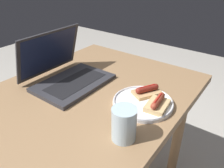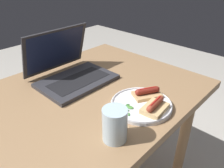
{
  "view_description": "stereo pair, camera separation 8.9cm",
  "coord_description": "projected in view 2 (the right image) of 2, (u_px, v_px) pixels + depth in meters",
  "views": [
    {
      "loc": [
        -0.46,
        -0.57,
        1.27
      ],
      "look_at": [
        0.17,
        -0.1,
        0.83
      ],
      "focal_mm": 35.0,
      "sensor_mm": 36.0,
      "label": 1
    },
    {
      "loc": [
        -0.4,
        -0.64,
        1.27
      ],
      "look_at": [
        0.17,
        -0.1,
        0.83
      ],
      "focal_mm": 35.0,
      "sensor_mm": 36.0,
      "label": 2
    }
  ],
  "objects": [
    {
      "name": "laptop",
      "position": [
        71.0,
        72.0,
        1.03
      ],
      "size": [
        0.34,
        0.3,
        0.23
      ],
      "color": "#2D2D33",
      "rests_on": "desk"
    },
    {
      "name": "salad_pile",
      "position": [
        126.0,
        109.0,
        0.82
      ],
      "size": [
        0.07,
        0.07,
        0.01
      ],
      "color": "#709E4C",
      "rests_on": "plate"
    },
    {
      "name": "drinking_glass",
      "position": [
        115.0,
        125.0,
        0.68
      ],
      "size": [
        0.08,
        0.08,
        0.11
      ],
      "color": "silver",
      "rests_on": "desk"
    },
    {
      "name": "plate",
      "position": [
        141.0,
        104.0,
        0.85
      ],
      "size": [
        0.24,
        0.24,
        0.02
      ],
      "color": "silver",
      "rests_on": "desk"
    },
    {
      "name": "desk",
      "position": [
        67.0,
        122.0,
        0.93
      ],
      "size": [
        1.25,
        0.79,
        0.77
      ],
      "color": "#93704C",
      "rests_on": "ground_plane"
    },
    {
      "name": "sausage_toast_left",
      "position": [
        155.0,
        107.0,
        0.8
      ],
      "size": [
        0.11,
        0.08,
        0.05
      ],
      "rotation": [
        0.0,
        0.0,
        0.11
      ],
      "color": "tan",
      "rests_on": "plate"
    },
    {
      "name": "sausage_toast_middle",
      "position": [
        147.0,
        93.0,
        0.89
      ],
      "size": [
        0.13,
        0.12,
        0.04
      ],
      "rotation": [
        0.0,
        0.0,
        5.77
      ],
      "color": "tan",
      "rests_on": "plate"
    }
  ]
}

